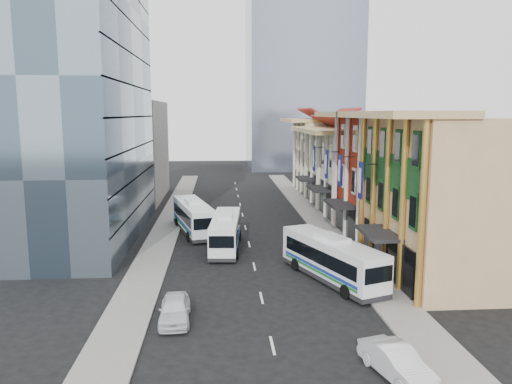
{
  "coord_description": "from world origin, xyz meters",
  "views": [
    {
      "loc": [
        -2.72,
        -31.05,
        12.35
      ],
      "look_at": [
        0.88,
        18.15,
        4.54
      ],
      "focal_mm": 35.0,
      "sensor_mm": 36.0,
      "label": 1
    }
  ],
  "objects": [
    {
      "name": "bus_right",
      "position": [
        5.5,
        4.17,
        1.74
      ],
      "size": [
        6.24,
        11.02,
        3.47
      ],
      "primitive_type": null,
      "rotation": [
        0.0,
        0.0,
        0.37
      ],
      "color": "white",
      "rests_on": "ground"
    },
    {
      "name": "office_tower",
      "position": [
        -17.0,
        19.0,
        15.0
      ],
      "size": [
        12.0,
        26.0,
        30.0
      ],
      "primitive_type": "cube",
      "color": "#3D5162",
      "rests_on": "ground"
    },
    {
      "name": "shophouse_cream_far",
      "position": [
        14.0,
        46.0,
        5.5
      ],
      "size": [
        8.0,
        12.0,
        11.0
      ],
      "primitive_type": "cube",
      "color": "white",
      "rests_on": "ground"
    },
    {
      "name": "shophouse_tan",
      "position": [
        14.0,
        5.0,
        6.0
      ],
      "size": [
        8.0,
        14.0,
        12.0
      ],
      "primitive_type": "cube",
      "color": "tan",
      "rests_on": "ground"
    },
    {
      "name": "bus_left_far",
      "position": [
        -5.5,
        20.22,
        1.74
      ],
      "size": [
        5.15,
        11.16,
        3.49
      ],
      "primitive_type": null,
      "rotation": [
        0.0,
        0.0,
        0.25
      ],
      "color": "white",
      "rests_on": "ground"
    },
    {
      "name": "bus_left_near",
      "position": [
        -2.25,
        13.7,
        1.64
      ],
      "size": [
        3.18,
        10.36,
        3.27
      ],
      "primitive_type": null,
      "rotation": [
        0.0,
        0.0,
        -0.08
      ],
      "color": "white",
      "rests_on": "ground"
    },
    {
      "name": "office_block_far",
      "position": [
        -16.0,
        42.0,
        7.0
      ],
      "size": [
        10.0,
        18.0,
        14.0
      ],
      "primitive_type": "cube",
      "color": "gray",
      "rests_on": "ground"
    },
    {
      "name": "sidewalk_right",
      "position": [
        8.5,
        22.0,
        0.07
      ],
      "size": [
        3.0,
        90.0,
        0.15
      ],
      "primitive_type": "cube",
      "color": "slate",
      "rests_on": "ground"
    },
    {
      "name": "shophouse_red",
      "position": [
        14.0,
        17.0,
        6.0
      ],
      "size": [
        8.0,
        10.0,
        12.0
      ],
      "primitive_type": "cube",
      "color": "#A22912",
      "rests_on": "ground"
    },
    {
      "name": "shophouse_cream_mid",
      "position": [
        14.0,
        35.5,
        5.0
      ],
      "size": [
        8.0,
        9.0,
        10.0
      ],
      "primitive_type": "cube",
      "color": "white",
      "rests_on": "ground"
    },
    {
      "name": "ground",
      "position": [
        0.0,
        0.0,
        0.0
      ],
      "size": [
        200.0,
        200.0,
        0.0
      ],
      "primitive_type": "plane",
      "color": "black",
      "rests_on": "ground"
    },
    {
      "name": "sedan_right",
      "position": [
        5.5,
        -9.65,
        0.74
      ],
      "size": [
        2.77,
        4.77,
        1.49
      ],
      "primitive_type": "imported",
      "rotation": [
        0.0,
        0.0,
        0.28
      ],
      "color": "silver",
      "rests_on": "ground"
    },
    {
      "name": "shophouse_cream_near",
      "position": [
        14.0,
        26.5,
        5.0
      ],
      "size": [
        8.0,
        9.0,
        10.0
      ],
      "primitive_type": "cube",
      "color": "white",
      "rests_on": "ground"
    },
    {
      "name": "sidewalk_left",
      "position": [
        -8.5,
        22.0,
        0.07
      ],
      "size": [
        3.0,
        90.0,
        0.15
      ],
      "primitive_type": "cube",
      "color": "slate",
      "rests_on": "ground"
    },
    {
      "name": "sedan_left",
      "position": [
        -5.5,
        -2.44,
        0.76
      ],
      "size": [
        1.96,
        4.53,
        1.52
      ],
      "primitive_type": "imported",
      "rotation": [
        0.0,
        0.0,
        0.03
      ],
      "color": "silver",
      "rests_on": "ground"
    }
  ]
}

